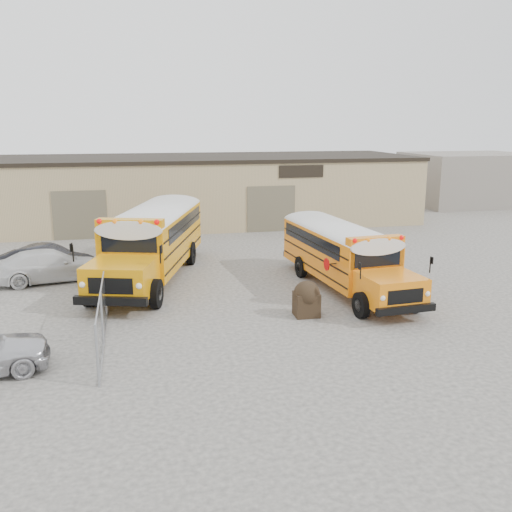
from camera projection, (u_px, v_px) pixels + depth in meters
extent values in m
plane|color=#484542|center=(264.00, 305.00, 22.45)|extent=(120.00, 120.00, 0.00)
cube|color=tan|center=(201.00, 190.00, 40.95)|extent=(30.00, 10.00, 4.50)
cube|color=black|center=(200.00, 158.00, 40.42)|extent=(30.20, 10.20, 0.25)
cube|color=black|center=(301.00, 171.00, 37.05)|extent=(3.00, 0.08, 0.80)
cube|color=brown|center=(80.00, 215.00, 34.67)|extent=(3.20, 0.08, 3.00)
cube|color=brown|center=(271.00, 209.00, 37.18)|extent=(3.20, 0.08, 3.00)
cylinder|color=#93969B|center=(97.00, 356.00, 15.28)|extent=(0.07, 0.07, 1.80)
cylinder|color=#93969B|center=(102.00, 319.00, 18.13)|extent=(0.07, 0.07, 1.80)
cylinder|color=#93969B|center=(105.00, 293.00, 20.99)|extent=(0.07, 0.07, 1.80)
cylinder|color=#93969B|center=(108.00, 272.00, 23.84)|extent=(0.07, 0.07, 1.80)
cylinder|color=#93969B|center=(110.00, 256.00, 26.69)|extent=(0.07, 0.07, 1.80)
cylinder|color=#93969B|center=(112.00, 243.00, 29.54)|extent=(0.07, 0.07, 1.80)
cylinder|color=#93969B|center=(113.00, 233.00, 32.39)|extent=(0.07, 0.07, 1.80)
cylinder|color=#93969B|center=(107.00, 252.00, 23.64)|extent=(0.05, 18.00, 0.05)
cylinder|color=#93969B|center=(109.00, 292.00, 24.03)|extent=(0.05, 18.00, 0.05)
cube|color=#93969B|center=(108.00, 272.00, 23.84)|extent=(0.02, 18.00, 1.70)
cube|color=gray|center=(468.00, 179.00, 49.78)|extent=(10.00, 8.00, 4.40)
cube|color=orange|center=(184.00, 215.00, 33.40)|extent=(5.11, 8.87, 2.27)
cube|color=orange|center=(162.00, 242.00, 28.24)|extent=(3.05, 3.05, 1.27)
cube|color=black|center=(167.00, 216.00, 29.19)|extent=(2.19, 0.73, 0.83)
cube|color=silver|center=(184.00, 193.00, 33.10)|extent=(5.14, 8.95, 0.44)
cube|color=orange|center=(168.00, 201.00, 29.28)|extent=(2.76, 1.32, 0.40)
sphere|color=#E50705|center=(144.00, 199.00, 29.09)|extent=(0.22, 0.22, 0.22)
sphere|color=#E50705|center=(189.00, 200.00, 28.91)|extent=(0.22, 0.22, 0.22)
sphere|color=orange|center=(157.00, 199.00, 29.04)|extent=(0.22, 0.22, 0.22)
sphere|color=orange|center=(177.00, 200.00, 28.96)|extent=(0.22, 0.22, 0.22)
cube|color=black|center=(156.00, 258.00, 27.09)|extent=(2.67, 1.03, 0.31)
cube|color=black|center=(198.00, 220.00, 37.78)|extent=(2.66, 1.01, 0.31)
cube|color=black|center=(184.00, 216.00, 33.42)|extent=(5.11, 8.72, 0.07)
cube|color=black|center=(185.00, 203.00, 33.58)|extent=(4.76, 7.60, 0.69)
cylinder|color=black|center=(138.00, 254.00, 28.61)|extent=(0.63, 1.19, 1.15)
cylinder|color=black|center=(190.00, 255.00, 28.41)|extent=(0.63, 1.19, 1.15)
cylinder|color=black|center=(169.00, 229.00, 35.40)|extent=(0.63, 1.19, 1.15)
cylinder|color=black|center=(211.00, 229.00, 35.19)|extent=(0.63, 1.19, 1.15)
cube|color=orange|center=(292.00, 229.00, 30.41)|extent=(2.95, 7.34, 1.93)
cube|color=orange|center=(327.00, 256.00, 26.21)|extent=(2.24, 2.24, 1.08)
cube|color=black|center=(318.00, 231.00, 26.97)|extent=(1.93, 0.22, 0.71)
cube|color=silver|center=(292.00, 209.00, 30.16)|extent=(2.96, 7.41, 0.38)
cube|color=orange|center=(317.00, 218.00, 27.04)|extent=(2.34, 0.66, 0.34)
sphere|color=#E50705|center=(299.00, 217.00, 26.53)|extent=(0.19, 0.19, 0.19)
sphere|color=#E50705|center=(338.00, 215.00, 27.10)|extent=(0.19, 0.19, 0.19)
sphere|color=orange|center=(310.00, 217.00, 26.68)|extent=(0.19, 0.19, 0.19)
sphere|color=orange|center=(327.00, 216.00, 26.94)|extent=(0.19, 0.19, 0.19)
cube|color=black|center=(337.00, 271.00, 25.28)|extent=(2.32, 0.40, 0.26)
cube|color=black|center=(270.00, 232.00, 33.99)|extent=(2.32, 0.38, 0.26)
cube|color=black|center=(292.00, 230.00, 30.43)|extent=(2.97, 7.20, 0.06)
cube|color=black|center=(290.00, 218.00, 30.55)|extent=(2.88, 6.21, 0.58)
cylinder|color=black|center=(303.00, 268.00, 26.11)|extent=(0.35, 1.00, 0.98)
cylinder|color=black|center=(348.00, 265.00, 26.76)|extent=(0.35, 1.00, 0.98)
cylinder|color=black|center=(263.00, 243.00, 31.64)|extent=(0.35, 1.00, 0.98)
cylinder|color=black|center=(301.00, 240.00, 32.29)|extent=(0.35, 1.00, 0.98)
cylinder|color=#BF0505|center=(279.00, 237.00, 27.64)|extent=(0.07, 0.53, 0.53)
cube|color=black|center=(306.00, 304.00, 21.09)|extent=(0.91, 0.83, 0.89)
sphere|color=black|center=(307.00, 294.00, 21.00)|extent=(0.98, 0.98, 0.98)
imported|color=silver|center=(50.00, 265.00, 25.71)|extent=(5.29, 3.14, 1.44)
imported|color=black|center=(47.00, 260.00, 26.77)|extent=(4.49, 2.83, 1.40)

